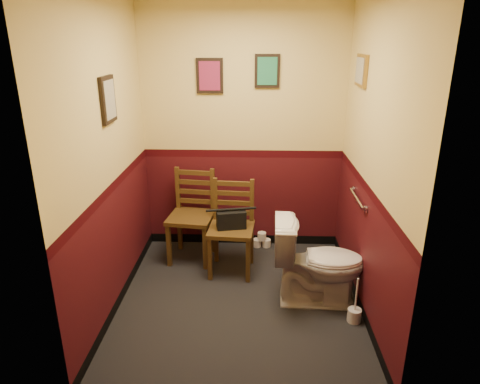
# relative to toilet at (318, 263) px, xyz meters

# --- Properties ---
(floor) EXTENTS (2.20, 2.40, 0.00)m
(floor) POSITION_rel_toilet_xyz_m (-0.72, -0.03, -0.40)
(floor) COLOR black
(floor) RESTS_ON ground
(wall_back) EXTENTS (2.20, 0.00, 2.70)m
(wall_back) POSITION_rel_toilet_xyz_m (-0.72, 1.17, 0.95)
(wall_back) COLOR #410D13
(wall_back) RESTS_ON ground
(wall_front) EXTENTS (2.20, 0.00, 2.70)m
(wall_front) POSITION_rel_toilet_xyz_m (-0.72, -1.23, 0.95)
(wall_front) COLOR #410D13
(wall_front) RESTS_ON ground
(wall_left) EXTENTS (0.00, 2.40, 2.70)m
(wall_left) POSITION_rel_toilet_xyz_m (-1.82, -0.03, 0.95)
(wall_left) COLOR #410D13
(wall_left) RESTS_ON ground
(wall_right) EXTENTS (0.00, 2.40, 2.70)m
(wall_right) POSITION_rel_toilet_xyz_m (0.38, -0.03, 0.95)
(wall_right) COLOR #410D13
(wall_right) RESTS_ON ground
(grab_bar) EXTENTS (0.05, 0.56, 0.06)m
(grab_bar) POSITION_rel_toilet_xyz_m (0.35, 0.22, 0.55)
(grab_bar) COLOR silver
(grab_bar) RESTS_ON wall_right
(framed_print_back_a) EXTENTS (0.28, 0.04, 0.36)m
(framed_print_back_a) POSITION_rel_toilet_xyz_m (-1.07, 1.15, 1.55)
(framed_print_back_a) COLOR black
(framed_print_back_a) RESTS_ON wall_back
(framed_print_back_b) EXTENTS (0.26, 0.04, 0.34)m
(framed_print_back_b) POSITION_rel_toilet_xyz_m (-0.47, 1.15, 1.60)
(framed_print_back_b) COLOR black
(framed_print_back_b) RESTS_ON wall_back
(framed_print_left) EXTENTS (0.04, 0.30, 0.38)m
(framed_print_left) POSITION_rel_toilet_xyz_m (-1.80, 0.07, 1.45)
(framed_print_left) COLOR black
(framed_print_left) RESTS_ON wall_left
(framed_print_right) EXTENTS (0.04, 0.34, 0.28)m
(framed_print_right) POSITION_rel_toilet_xyz_m (0.36, 0.57, 1.65)
(framed_print_right) COLOR olive
(framed_print_right) RESTS_ON wall_right
(toilet) EXTENTS (0.84, 0.49, 0.81)m
(toilet) POSITION_rel_toilet_xyz_m (0.00, 0.00, 0.00)
(toilet) COLOR white
(toilet) RESTS_ON floor
(toilet_brush) EXTENTS (0.12, 0.12, 0.43)m
(toilet_brush) POSITION_rel_toilet_xyz_m (0.29, -0.29, -0.33)
(toilet_brush) COLOR silver
(toilet_brush) RESTS_ON floor
(chair_left) EXTENTS (0.52, 0.52, 0.99)m
(chair_left) POSITION_rel_toilet_xyz_m (-1.26, 0.82, 0.09)
(chair_left) COLOR #4E3617
(chair_left) RESTS_ON floor
(chair_right) EXTENTS (0.48, 0.48, 0.96)m
(chair_right) POSITION_rel_toilet_xyz_m (-0.82, 0.56, 0.08)
(chair_right) COLOR #4E3617
(chair_right) RESTS_ON floor
(handbag) EXTENTS (0.31, 0.20, 0.21)m
(handbag) POSITION_rel_toilet_xyz_m (-0.82, 0.52, 0.19)
(handbag) COLOR black
(handbag) RESTS_ON chair_right
(tp_stack) EXTENTS (0.21, 0.11, 0.18)m
(tp_stack) POSITION_rel_toilet_xyz_m (-0.49, 1.09, -0.33)
(tp_stack) COLOR silver
(tp_stack) RESTS_ON floor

